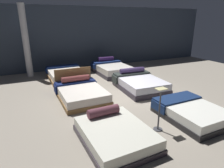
# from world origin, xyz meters

# --- Properties ---
(ground_plane) EXTENTS (18.00, 18.00, 0.02)m
(ground_plane) POSITION_xyz_m (0.00, 0.00, -0.01)
(ground_plane) COLOR gray
(showroom_back_wall) EXTENTS (18.00, 0.06, 3.50)m
(showroom_back_wall) POSITION_xyz_m (0.00, 5.06, 1.75)
(showroom_back_wall) COLOR #333D4C
(showroom_back_wall) RESTS_ON ground_plane
(bed_0) EXTENTS (1.58, 1.98, 0.61)m
(bed_0) POSITION_xyz_m (-1.25, -2.53, 0.20)
(bed_0) COLOR #302930
(bed_0) RESTS_ON ground_plane
(bed_1) EXTENTS (1.54, 1.95, 0.45)m
(bed_1) POSITION_xyz_m (1.25, -2.45, 0.21)
(bed_1) COLOR black
(bed_1) RESTS_ON ground_plane
(bed_2) EXTENTS (1.63, 2.15, 0.93)m
(bed_2) POSITION_xyz_m (-1.25, 0.37, 0.23)
(bed_2) COLOR brown
(bed_2) RESTS_ON ground_plane
(bed_3) EXTENTS (1.76, 2.22, 0.76)m
(bed_3) POSITION_xyz_m (1.24, 0.32, 0.25)
(bed_3) COLOR #2C2631
(bed_3) RESTS_ON ground_plane
(bed_4) EXTENTS (1.74, 2.06, 0.51)m
(bed_4) POSITION_xyz_m (-1.21, 3.07, 0.23)
(bed_4) COLOR #987048
(bed_4) RESTS_ON ground_plane
(bed_5) EXTENTS (1.70, 2.15, 0.79)m
(bed_5) POSITION_xyz_m (1.20, 3.00, 0.27)
(bed_5) COLOR #2C2933
(bed_5) RESTS_ON ground_plane
(price_sign) EXTENTS (0.28, 0.24, 1.16)m
(price_sign) POSITION_xyz_m (0.00, -2.56, 0.45)
(price_sign) COLOR #3F3F44
(price_sign) RESTS_ON ground_plane
(support_pillar) EXTENTS (0.31, 0.31, 3.50)m
(support_pillar) POSITION_xyz_m (-2.80, 4.27, 1.75)
(support_pillar) COLOR silver
(support_pillar) RESTS_ON ground_plane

